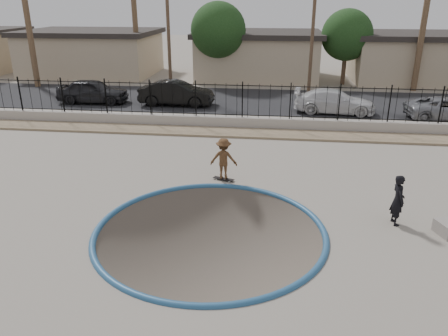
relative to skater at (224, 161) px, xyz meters
The scene contains 21 objects.
ground 9.20m from the skater, 89.44° to the left, with size 120.00×120.00×2.20m, color gray.
bowl_pit 4.08m from the skater, 88.73° to the right, with size 6.84×6.84×1.80m, color #483F37, non-canonical shape.
coping_ring 4.08m from the skater, 88.73° to the right, with size 7.04×7.04×0.20m, color #26527C.
rock_strip 6.24m from the skater, 89.18° to the left, with size 42.00×1.60×0.11m, color #9D8667.
retaining_wall 7.32m from the skater, 89.30° to the left, with size 42.00×0.45×0.60m, color gray.
fence 7.33m from the skater, 89.30° to the left, with size 40.00×0.04×1.80m.
street 14.02m from the skater, 89.64° to the left, with size 90.00×8.00×0.04m, color black.
house_west 27.86m from the skater, 122.40° to the left, with size 11.60×8.60×3.90m.
house_center 23.53m from the skater, 89.78° to the left, with size 10.60×8.60×3.90m.
house_east 27.43m from the skater, 59.06° to the left, with size 12.60×8.60×3.90m.
utility_pole_left 17.50m from the skater, 110.28° to the left, with size 1.70×0.24×9.00m.
utility_pole_mid 17.03m from the skater, 75.67° to the left, with size 1.70×0.24×9.50m.
street_tree_left 20.49m from the skater, 98.28° to the left, with size 4.32×4.32×6.36m.
street_tree_mid 22.37m from the skater, 71.35° to the left, with size 3.96×3.96×5.83m.
skater is the anchor object (origin of this frame).
skateboard 0.73m from the skater, 88.21° to the right, with size 0.86×0.45×0.07m.
videographer 6.34m from the skater, 25.87° to the right, with size 0.59×0.39×1.61m, color black.
car_a 15.75m from the skater, 130.37° to the left, with size 1.85×4.59×1.56m, color black.
car_b 12.84m from the skater, 110.83° to the left, with size 1.66×4.75×1.57m, color black.
car_c 12.39m from the skater, 64.45° to the left, with size 1.95×4.79×1.39m, color silver.
car_d 15.54m from the skater, 42.00° to the left, with size 2.11×4.57×1.27m, color gray.
Camera 1 is at (1.83, -12.36, 6.56)m, focal length 35.00 mm.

